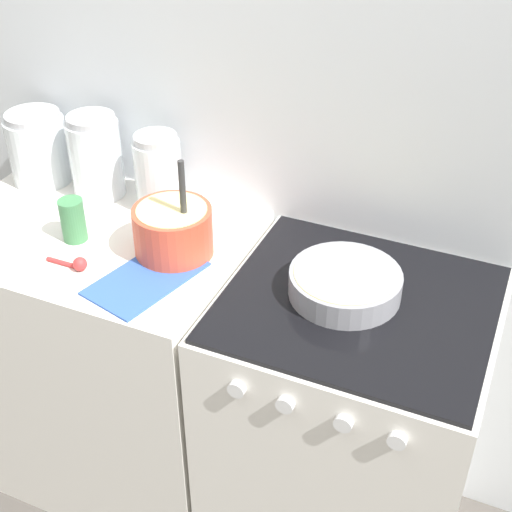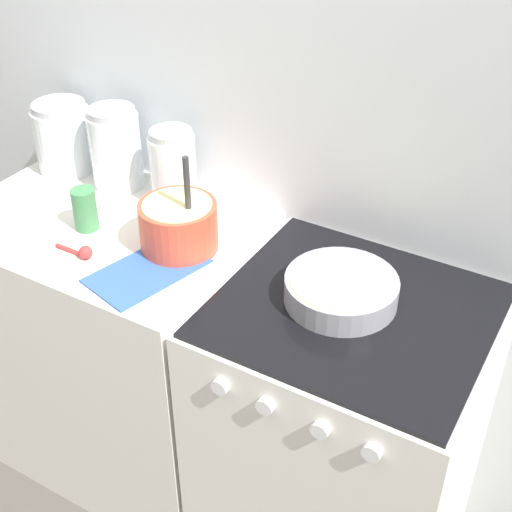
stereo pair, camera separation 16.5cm
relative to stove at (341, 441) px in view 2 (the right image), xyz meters
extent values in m
cube|color=silver|center=(-0.34, 0.32, 0.74)|extent=(4.66, 0.05, 2.40)
cube|color=silver|center=(-0.75, 0.00, 0.00)|extent=(0.83, 0.59, 0.92)
cube|color=white|center=(0.00, 0.00, -0.01)|extent=(0.65, 0.59, 0.90)
cube|color=black|center=(0.00, 0.00, 0.45)|extent=(0.62, 0.57, 0.01)
cylinder|color=white|center=(-0.18, -0.30, 0.38)|extent=(0.04, 0.02, 0.04)
cylinder|color=white|center=(-0.06, -0.30, 0.38)|extent=(0.04, 0.02, 0.04)
cylinder|color=white|center=(0.06, -0.30, 0.38)|extent=(0.04, 0.02, 0.04)
cylinder|color=white|center=(0.18, -0.30, 0.38)|extent=(0.04, 0.02, 0.04)
cylinder|color=#D84C33|center=(-0.50, 0.00, 0.52)|extent=(0.20, 0.20, 0.13)
cylinder|color=#EFDB8C|center=(-0.50, 0.00, 0.55)|extent=(0.18, 0.18, 0.07)
cylinder|color=#333333|center=(-0.46, 0.00, 0.60)|extent=(0.02, 0.02, 0.25)
cylinder|color=gray|center=(-0.04, 0.01, 0.49)|extent=(0.27, 0.27, 0.06)
cylinder|color=#EFDB8C|center=(-0.04, 0.01, 0.50)|extent=(0.25, 0.25, 0.05)
cylinder|color=silver|center=(-1.05, 0.19, 0.56)|extent=(0.17, 0.17, 0.20)
cylinder|color=white|center=(-1.05, 0.19, 0.52)|extent=(0.15, 0.15, 0.12)
cylinder|color=#B2B2B7|center=(-1.05, 0.19, 0.66)|extent=(0.16, 0.16, 0.02)
cylinder|color=silver|center=(-0.85, 0.19, 0.57)|extent=(0.15, 0.15, 0.22)
cylinder|color=tan|center=(-0.85, 0.19, 0.53)|extent=(0.13, 0.13, 0.13)
cylinder|color=#B2B2B7|center=(-0.85, 0.19, 0.69)|extent=(0.13, 0.13, 0.02)
cylinder|color=silver|center=(-0.64, 0.19, 0.56)|extent=(0.13, 0.13, 0.20)
cylinder|color=olive|center=(-0.64, 0.19, 0.52)|extent=(0.11, 0.11, 0.12)
cylinder|color=#B2B2B7|center=(-0.64, 0.19, 0.67)|extent=(0.12, 0.12, 0.02)
cylinder|color=#3F7F4C|center=(-0.77, -0.05, 0.52)|extent=(0.06, 0.06, 0.12)
cube|color=#3359B2|center=(-0.50, -0.13, 0.46)|extent=(0.24, 0.32, 0.01)
cylinder|color=red|center=(-0.73, -0.16, 0.46)|extent=(0.09, 0.01, 0.01)
sphere|color=red|center=(-0.68, -0.16, 0.48)|extent=(0.04, 0.04, 0.04)
camera|label=1|loc=(0.30, -1.30, 1.51)|focal=50.00mm
camera|label=2|loc=(0.45, -1.23, 1.51)|focal=50.00mm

